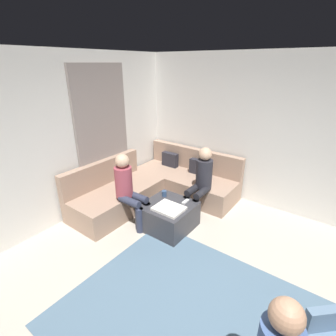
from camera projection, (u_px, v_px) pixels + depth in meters
wall_back at (295, 138)px, 4.18m from camera, size 6.00×0.12×2.70m
wall_left at (26, 150)px, 3.62m from camera, size 0.12×6.00×2.70m
curtain_panel at (103, 138)px, 4.56m from camera, size 0.06×1.10×2.50m
area_rug at (190, 316)px, 2.70m from camera, size 2.60×2.20×0.01m
sectional_couch at (157, 186)px, 4.94m from camera, size 2.10×2.55×0.87m
ottoman at (168, 216)px, 4.11m from camera, size 0.76×0.76×0.42m
folded_blanket at (169, 209)px, 3.87m from camera, size 0.44×0.36×0.04m
coffee_mug at (164, 193)px, 4.26m from camera, size 0.08×0.08×0.10m
game_remote at (185, 202)px, 4.08m from camera, size 0.05×0.15×0.02m
person_on_couch_back at (201, 179)px, 4.33m from camera, size 0.30×0.60×1.20m
person_on_couch_side at (128, 187)px, 4.05m from camera, size 0.60×0.30×1.20m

